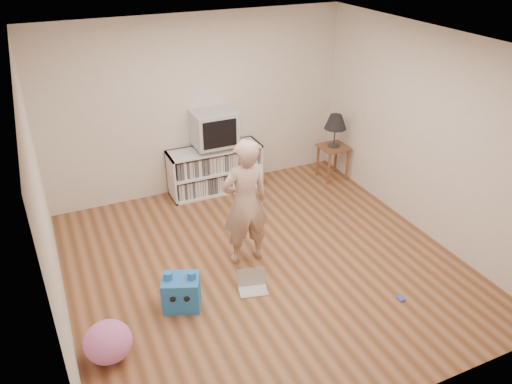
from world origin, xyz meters
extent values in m
plane|color=brown|center=(0.00, 0.00, 0.00)|extent=(4.50, 4.50, 0.00)
cube|color=silver|center=(0.00, 2.25, 1.30)|extent=(4.50, 0.02, 2.60)
cube|color=silver|center=(0.00, -2.25, 1.30)|extent=(4.50, 0.02, 2.60)
cube|color=silver|center=(-2.25, 0.00, 1.30)|extent=(0.02, 4.50, 2.60)
cube|color=silver|center=(2.25, 0.00, 1.30)|extent=(0.02, 4.50, 2.60)
cube|color=white|center=(0.00, 0.00, 2.60)|extent=(4.50, 4.50, 0.01)
cube|color=white|center=(0.14, 2.23, 0.35)|extent=(1.40, 0.03, 0.70)
cube|color=white|center=(-0.54, 2.02, 0.35)|extent=(0.03, 0.45, 0.70)
cube|color=white|center=(0.83, 2.02, 0.35)|extent=(0.03, 0.45, 0.70)
cube|color=white|center=(0.14, 2.02, 0.01)|extent=(1.40, 0.45, 0.03)
cube|color=white|center=(0.14, 2.02, 0.35)|extent=(1.34, 0.45, 0.03)
cube|color=white|center=(0.14, 2.02, 0.68)|extent=(1.40, 0.45, 0.03)
cube|color=silver|center=(0.14, 2.02, 0.35)|extent=(1.26, 0.36, 0.64)
cube|color=gray|center=(0.14, 2.02, 0.73)|extent=(0.45, 0.35, 0.07)
cube|color=#B6B6BB|center=(0.14, 2.02, 1.02)|extent=(0.60, 0.52, 0.50)
cube|color=black|center=(0.14, 1.75, 1.02)|extent=(0.50, 0.01, 0.40)
cylinder|color=brown|center=(1.82, 1.48, 0.26)|extent=(0.04, 0.04, 0.52)
cylinder|color=brown|center=(2.16, 1.48, 0.26)|extent=(0.04, 0.04, 0.52)
cylinder|color=brown|center=(1.82, 1.82, 0.26)|extent=(0.04, 0.04, 0.52)
cylinder|color=brown|center=(2.16, 1.82, 0.26)|extent=(0.04, 0.04, 0.52)
cube|color=brown|center=(1.99, 1.65, 0.54)|extent=(0.42, 0.42, 0.03)
cylinder|color=#333333|center=(1.99, 1.65, 0.56)|extent=(0.18, 0.18, 0.02)
cylinder|color=#333333|center=(1.99, 1.65, 0.74)|extent=(0.02, 0.02, 0.32)
imported|color=tan|center=(-0.15, 0.19, 0.79)|extent=(0.58, 0.38, 1.58)
cube|color=silver|center=(-0.32, -0.41, 0.01)|extent=(0.36, 0.29, 0.01)
cube|color=silver|center=(-0.29, -0.30, 0.11)|extent=(0.32, 0.14, 0.21)
cube|color=black|center=(-0.29, -0.30, 0.11)|extent=(0.28, 0.11, 0.17)
cube|color=#4551B9|center=(1.10, -1.20, 0.01)|extent=(0.07, 0.09, 0.02)
cube|color=blue|center=(-1.11, -0.31, 0.18)|extent=(0.47, 0.43, 0.37)
cylinder|color=blue|center=(-1.23, -0.26, 0.41)|extent=(0.09, 0.09, 0.08)
cylinder|color=blue|center=(-1.00, -0.35, 0.41)|extent=(0.09, 0.09, 0.08)
sphere|color=black|center=(-1.24, -0.43, 0.22)|extent=(0.06, 0.06, 0.06)
sphere|color=black|center=(-1.11, -0.48, 0.22)|extent=(0.06, 0.06, 0.06)
ellipsoid|color=pink|center=(-1.95, -0.72, 0.19)|extent=(0.58, 0.58, 0.39)
camera|label=1|loc=(-2.11, -4.41, 3.65)|focal=35.00mm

